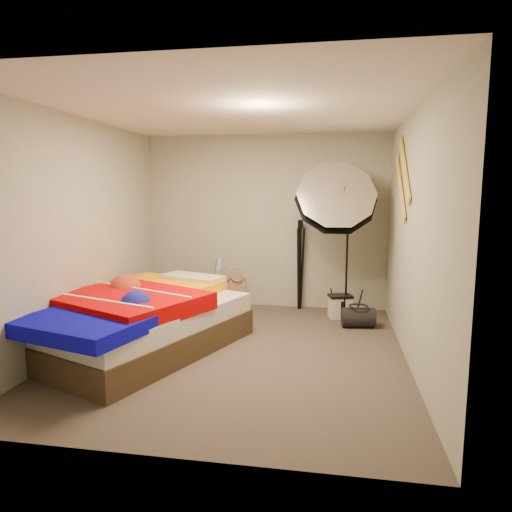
% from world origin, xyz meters
% --- Properties ---
extents(floor, '(4.00, 4.00, 0.00)m').
position_xyz_m(floor, '(0.00, 0.00, 0.00)').
color(floor, '#4C4339').
rests_on(floor, ground).
extents(ceiling, '(4.00, 4.00, 0.00)m').
position_xyz_m(ceiling, '(0.00, 0.00, 2.50)').
color(ceiling, silver).
rests_on(ceiling, wall_back).
extents(wall_back, '(3.50, 0.00, 3.50)m').
position_xyz_m(wall_back, '(0.00, 2.00, 1.25)').
color(wall_back, '#9FA291').
rests_on(wall_back, floor).
extents(wall_front, '(3.50, 0.00, 3.50)m').
position_xyz_m(wall_front, '(0.00, -2.00, 1.25)').
color(wall_front, '#9FA291').
rests_on(wall_front, floor).
extents(wall_left, '(0.00, 4.00, 4.00)m').
position_xyz_m(wall_left, '(-1.75, 0.00, 1.25)').
color(wall_left, '#9FA291').
rests_on(wall_left, floor).
extents(wall_right, '(0.00, 4.00, 4.00)m').
position_xyz_m(wall_right, '(1.75, 0.00, 1.25)').
color(wall_right, '#9FA291').
rests_on(wall_right, floor).
extents(tote_bag, '(0.46, 0.27, 0.44)m').
position_xyz_m(tote_bag, '(-0.50, 1.90, 0.22)').
color(tote_bag, tan).
rests_on(tote_bag, floor).
extents(wrapping_roll, '(0.14, 0.22, 0.71)m').
position_xyz_m(wrapping_roll, '(-0.70, 1.90, 0.35)').
color(wrapping_roll, '#4E90D1').
rests_on(wrapping_roll, floor).
extents(camera_case, '(0.33, 0.27, 0.29)m').
position_xyz_m(camera_case, '(1.10, 1.51, 0.14)').
color(camera_case, beige).
rests_on(camera_case, floor).
extents(duffel_bag, '(0.43, 0.29, 0.25)m').
position_xyz_m(duffel_bag, '(1.32, 1.10, 0.12)').
color(duffel_bag, black).
rests_on(duffel_bag, floor).
extents(wall_stripe_upper, '(0.02, 0.91, 0.78)m').
position_xyz_m(wall_stripe_upper, '(1.73, 0.60, 1.95)').
color(wall_stripe_upper, gold).
rests_on(wall_stripe_upper, wall_right).
extents(wall_stripe_lower, '(0.02, 0.91, 0.78)m').
position_xyz_m(wall_stripe_lower, '(1.73, 0.85, 1.75)').
color(wall_stripe_lower, gold).
rests_on(wall_stripe_lower, wall_right).
extents(bed, '(2.28, 2.77, 0.66)m').
position_xyz_m(bed, '(-1.08, -0.11, 0.33)').
color(bed, '#3F2F1E').
rests_on(bed, floor).
extents(photo_umbrella, '(1.26, 0.90, 2.20)m').
position_xyz_m(photo_umbrella, '(1.00, 1.37, 1.58)').
color(photo_umbrella, black).
rests_on(photo_umbrella, floor).
extents(camera_tripod, '(0.08, 0.08, 1.30)m').
position_xyz_m(camera_tripod, '(0.52, 1.87, 0.74)').
color(camera_tripod, black).
rests_on(camera_tripod, floor).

